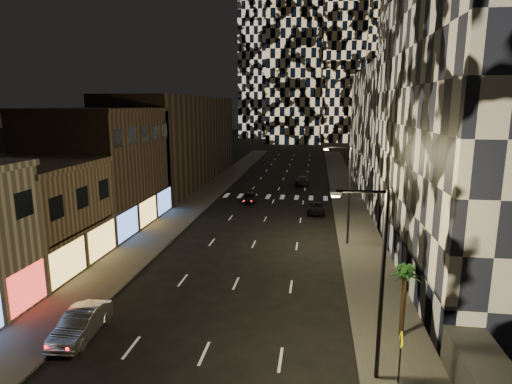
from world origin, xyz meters
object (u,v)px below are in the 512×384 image
(streetlight_far, at_px, (347,188))
(car_dark_rightlane, at_px, (317,208))
(ped_sign, at_px, (401,348))
(car_silver_parked, at_px, (81,324))
(streetlight_near, at_px, (377,273))
(car_dark_oncoming, at_px, (303,180))
(car_dark_midlane, at_px, (250,197))
(palm_tree, at_px, (405,278))

(streetlight_far, distance_m, car_dark_rightlane, 12.62)
(ped_sign, bearing_deg, car_silver_parked, 177.84)
(car_silver_parked, bearing_deg, streetlight_far, 47.64)
(streetlight_near, bearing_deg, car_silver_parked, 173.87)
(car_dark_oncoming, xyz_separation_m, ped_sign, (6.05, -49.98, 1.16))
(streetlight_far, distance_m, car_dark_oncoming, 30.46)
(streetlight_near, height_order, car_dark_oncoming, streetlight_near)
(car_silver_parked, xyz_separation_m, car_dark_oncoming, (10.70, 48.05, -0.04))
(streetlight_near, xyz_separation_m, car_silver_parked, (-15.55, 1.67, -4.58))
(streetlight_near, xyz_separation_m, car_dark_midlane, (-11.38, 36.23, -4.69))
(streetlight_near, distance_m, palm_tree, 4.85)
(streetlight_near, relative_size, car_dark_midlane, 2.32)
(streetlight_near, bearing_deg, ped_sign, -12.20)
(streetlight_far, relative_size, car_dark_midlane, 2.32)
(car_dark_midlane, xyz_separation_m, ped_sign, (12.58, -36.49, 1.23))
(car_silver_parked, height_order, palm_tree, palm_tree)
(car_dark_midlane, distance_m, palm_tree, 35.05)
(car_dark_midlane, height_order, ped_sign, ped_sign)
(car_silver_parked, xyz_separation_m, palm_tree, (17.65, 2.33, 2.80))
(streetlight_far, distance_m, palm_tree, 16.23)
(car_dark_oncoming, xyz_separation_m, car_dark_rightlane, (2.27, -18.30, -0.10))
(car_dark_oncoming, bearing_deg, palm_tree, 101.58)
(palm_tree, bearing_deg, car_dark_oncoming, 98.64)
(car_dark_midlane, xyz_separation_m, palm_tree, (13.47, -32.23, 2.92))
(streetlight_near, distance_m, car_dark_rightlane, 31.87)
(streetlight_near, relative_size, car_silver_parked, 1.91)
(car_dark_oncoming, bearing_deg, car_silver_parked, 80.38)
(streetlight_near, bearing_deg, car_dark_oncoming, 95.58)
(streetlight_far, bearing_deg, ped_sign, -86.61)
(streetlight_far, bearing_deg, streetlight_near, -90.00)
(car_dark_oncoming, height_order, car_dark_rightlane, car_dark_oncoming)
(car_dark_midlane, relative_size, car_dark_rightlane, 0.85)
(car_dark_rightlane, bearing_deg, car_dark_oncoming, 97.98)
(streetlight_far, distance_m, car_dark_midlane, 20.37)
(streetlight_far, bearing_deg, car_silver_parked, -130.32)
(ped_sign, bearing_deg, car_dark_rightlane, 101.23)
(streetlight_far, height_order, car_dark_midlane, streetlight_far)
(car_dark_oncoming, bearing_deg, ped_sign, 99.84)
(car_dark_oncoming, relative_size, car_dark_rightlane, 1.11)
(streetlight_far, bearing_deg, car_dark_midlane, 125.03)
(car_dark_rightlane, bearing_deg, palm_tree, -79.38)
(streetlight_near, relative_size, palm_tree, 2.17)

